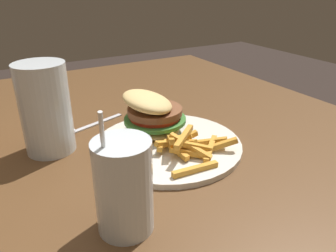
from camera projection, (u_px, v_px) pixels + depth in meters
The scene contains 5 objects.
dining_table at pixel (51, 238), 0.53m from camera, with size 1.28×1.37×0.77m.
meal_plate_near at pixel (161, 128), 0.60m from camera, with size 0.27×0.27×0.10m.
beer_glass at pixel (46, 111), 0.56m from camera, with size 0.09×0.09×0.16m.
juice_glass at pixel (124, 190), 0.39m from camera, with size 0.07×0.07×0.16m.
spoon at pixel (66, 132), 0.64m from camera, with size 0.08×0.17×0.02m.
Camera 1 is at (-0.44, 0.04, 1.05)m, focal length 35.00 mm.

